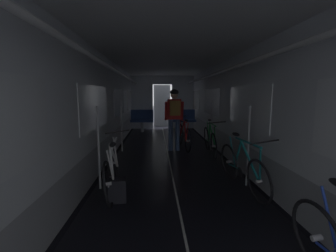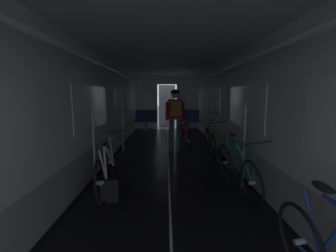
{
  "view_description": "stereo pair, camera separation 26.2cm",
  "coord_description": "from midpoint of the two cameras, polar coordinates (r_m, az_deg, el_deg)",
  "views": [
    {
      "loc": [
        -0.32,
        -1.68,
        1.59
      ],
      "look_at": [
        0.0,
        4.21,
        0.77
      ],
      "focal_mm": 24.51,
      "sensor_mm": 36.0,
      "label": 1
    },
    {
      "loc": [
        -0.06,
        -1.69,
        1.59
      ],
      "look_at": [
        0.0,
        4.21,
        0.77
      ],
      "focal_mm": 24.51,
      "sensor_mm": 36.0,
      "label": 2
    }
  ],
  "objects": [
    {
      "name": "train_car_shell",
      "position": [
        5.29,
        -1.08,
        9.05
      ],
      "size": [
        3.14,
        12.34,
        2.57
      ],
      "color": "black",
      "rests_on": "ground"
    },
    {
      "name": "bicycle_red_in_aisle",
      "position": [
        6.77,
        2.86,
        -2.4
      ],
      "size": [
        0.44,
        1.69,
        0.94
      ],
      "color": "black",
      "rests_on": "ground"
    },
    {
      "name": "bench_seat_far_right",
      "position": [
        9.87,
        3.24,
        1.91
      ],
      "size": [
        0.98,
        0.51,
        0.95
      ],
      "color": "gray",
      "rests_on": "ground"
    },
    {
      "name": "bicycle_green",
      "position": [
        6.19,
        9.23,
        -3.47
      ],
      "size": [
        0.44,
        1.69,
        0.95
      ],
      "color": "black",
      "rests_on": "ground"
    },
    {
      "name": "person_cyclist_aisle",
      "position": [
        6.4,
        0.41,
        3.22
      ],
      "size": [
        0.54,
        0.4,
        1.73
      ],
      "color": "#384C75",
      "rests_on": "ground"
    },
    {
      "name": "bench_seat_far_left",
      "position": [
        9.84,
        -7.25,
        1.84
      ],
      "size": [
        0.98,
        0.51,
        0.95
      ],
      "color": "gray",
      "rests_on": "ground"
    },
    {
      "name": "bicycle_teal",
      "position": [
        4.03,
        16.15,
        -9.86
      ],
      "size": [
        0.49,
        1.69,
        0.95
      ],
      "color": "black",
      "rests_on": "ground"
    },
    {
      "name": "bicycle_white",
      "position": [
        3.93,
        -15.69,
        -10.31
      ],
      "size": [
        0.44,
        1.69,
        0.95
      ],
      "color": "black",
      "rests_on": "ground"
    },
    {
      "name": "backpack_on_floor",
      "position": [
        3.66,
        -14.61,
        -15.22
      ],
      "size": [
        0.28,
        0.23,
        0.34
      ],
      "primitive_type": "cube",
      "rotation": [
        0.0,
        0.0,
        0.13
      ],
      "color": "black",
      "rests_on": "ground"
    }
  ]
}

